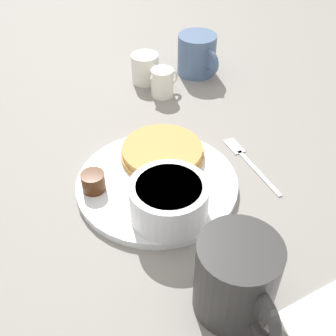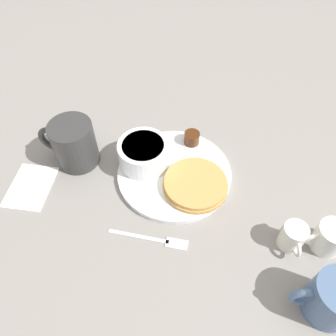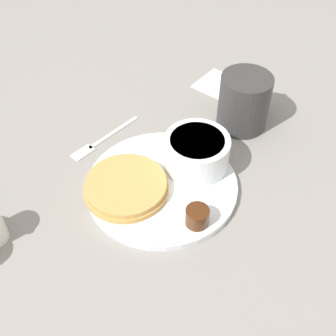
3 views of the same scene
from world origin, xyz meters
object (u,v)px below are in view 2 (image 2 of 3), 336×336
(creamer_pitcher_near, at_px, (293,237))
(fork, at_px, (157,240))
(plate, at_px, (174,173))
(second_mug, at_px, (332,299))
(bowl, at_px, (144,152))
(coffee_mug, at_px, (73,144))
(creamer_pitcher_far, at_px, (329,238))

(creamer_pitcher_near, relative_size, fork, 0.41)
(plate, bearing_deg, fork, -170.10)
(plate, height_order, fork, plate)
(creamer_pitcher_near, bearing_deg, fork, 110.48)
(creamer_pitcher_near, bearing_deg, second_mug, -142.80)
(bowl, height_order, coffee_mug, coffee_mug)
(plate, relative_size, coffee_mug, 1.90)
(second_mug, bearing_deg, fork, 88.60)
(coffee_mug, bearing_deg, plate, -79.54)
(bowl, bearing_deg, second_mug, -112.82)
(creamer_pitcher_near, xyz_separation_m, second_mug, (-0.09, -0.07, 0.01))
(plate, relative_size, creamer_pitcher_far, 3.29)
(second_mug, bearing_deg, creamer_pitcher_far, 4.81)
(coffee_mug, xyz_separation_m, fork, (-0.11, -0.24, -0.05))
(bowl, bearing_deg, fork, -148.47)
(coffee_mug, xyz_separation_m, creamer_pitcher_near, (-0.03, -0.47, -0.02))
(bowl, distance_m, second_mug, 0.43)
(plate, xyz_separation_m, coffee_mug, (-0.04, 0.22, 0.05))
(bowl, distance_m, fork, 0.19)
(coffee_mug, height_order, creamer_pitcher_near, coffee_mug)
(creamer_pitcher_far, bearing_deg, creamer_pitcher_near, 109.60)
(bowl, distance_m, coffee_mug, 0.15)
(bowl, xyz_separation_m, second_mug, (-0.17, -0.39, 0.00))
(plate, xyz_separation_m, bowl, (0.00, 0.07, 0.04))
(creamer_pitcher_near, bearing_deg, creamer_pitcher_far, -70.40)
(fork, bearing_deg, creamer_pitcher_near, -69.52)
(creamer_pitcher_far, xyz_separation_m, second_mug, (-0.11, -0.01, 0.01))
(plate, relative_size, creamer_pitcher_near, 3.88)
(creamer_pitcher_far, distance_m, fork, 0.31)
(coffee_mug, xyz_separation_m, creamer_pitcher_far, (-0.01, -0.53, -0.02))
(bowl, height_order, fork, bowl)
(bowl, bearing_deg, creamer_pitcher_far, -97.76)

